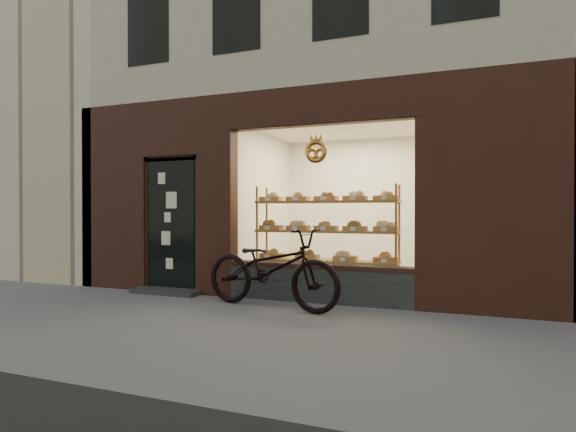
% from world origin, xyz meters
% --- Properties ---
extents(ground, '(90.00, 90.00, 0.00)m').
position_xyz_m(ground, '(0.00, 0.00, 0.00)').
color(ground, '#555559').
extents(bakery_building, '(7.20, 7.28, 9.00)m').
position_xyz_m(bakery_building, '(0.04, 5.29, 5.58)').
color(bakery_building, black).
rests_on(bakery_building, ground).
extents(neighbor_left, '(12.00, 7.00, 9.00)m').
position_xyz_m(neighbor_left, '(-9.60, 5.50, 4.50)').
color(neighbor_left, beige).
rests_on(neighbor_left, ground).
extents(display_shelf, '(2.20, 0.45, 1.70)m').
position_xyz_m(display_shelf, '(0.45, 2.55, 0.89)').
color(display_shelf, olive).
rests_on(display_shelf, ground).
extents(bicycle, '(2.16, 1.07, 1.08)m').
position_xyz_m(bicycle, '(-0.03, 1.51, 0.54)').
color(bicycle, black).
rests_on(bicycle, ground).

